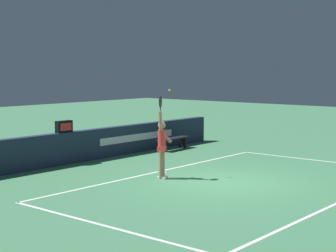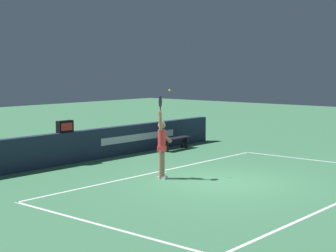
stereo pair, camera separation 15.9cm
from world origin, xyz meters
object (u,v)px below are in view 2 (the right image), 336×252
(courtside_bench_near, at_px, (175,140))
(tennis_player, at_px, (162,145))
(speed_display, at_px, (65,126))
(tennis_ball, at_px, (170,90))

(courtside_bench_near, bearing_deg, tennis_player, -144.03)
(courtside_bench_near, bearing_deg, speed_display, 171.25)
(tennis_player, relative_size, tennis_ball, 35.12)
(tennis_player, bearing_deg, tennis_ball, -11.11)
(tennis_player, xyz_separation_m, courtside_bench_near, (4.51, 3.27, -0.62))
(tennis_player, height_order, courtside_bench_near, tennis_player)
(tennis_ball, relative_size, courtside_bench_near, 0.04)
(speed_display, relative_size, tennis_player, 0.25)
(speed_display, relative_size, courtside_bench_near, 0.34)
(speed_display, bearing_deg, courtside_bench_near, -8.75)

